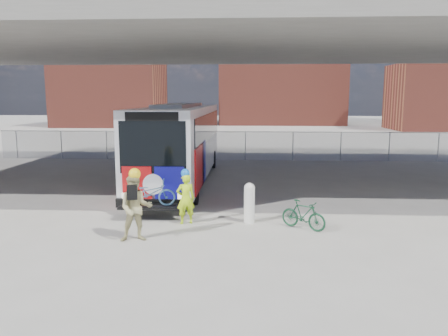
# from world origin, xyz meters

# --- Properties ---
(ground) EXTENTS (160.00, 160.00, 0.00)m
(ground) POSITION_xyz_m (0.00, 0.00, 0.00)
(ground) COLOR #9E9991
(ground) RESTS_ON ground
(bus) EXTENTS (2.67, 12.93, 3.69)m
(bus) POSITION_xyz_m (-2.00, 4.57, 2.11)
(bus) COLOR silver
(bus) RESTS_ON ground
(overpass) EXTENTS (40.00, 16.00, 7.95)m
(overpass) POSITION_xyz_m (0.00, 4.00, 6.54)
(overpass) COLOR #605E59
(overpass) RESTS_ON ground
(chainlink_fence) EXTENTS (30.00, 0.06, 30.00)m
(chainlink_fence) POSITION_xyz_m (0.00, 12.00, 1.42)
(chainlink_fence) COLOR gray
(chainlink_fence) RESTS_ON ground
(brick_buildings) EXTENTS (54.00, 22.00, 12.00)m
(brick_buildings) POSITION_xyz_m (1.23, 48.23, 5.42)
(brick_buildings) COLOR brown
(brick_buildings) RESTS_ON ground
(smokestack) EXTENTS (2.20, 2.20, 25.00)m
(smokestack) POSITION_xyz_m (14.00, 55.00, 12.50)
(smokestack) COLOR brown
(smokestack) RESTS_ON ground
(bollard) EXTENTS (0.34, 0.34, 1.31)m
(bollard) POSITION_xyz_m (1.22, -2.12, 0.70)
(bollard) COLOR silver
(bollard) RESTS_ON ground
(cyclist_hivis) EXTENTS (0.69, 0.57, 1.77)m
(cyclist_hivis) POSITION_xyz_m (-0.79, -2.31, 0.85)
(cyclist_hivis) COLOR #BFEE19
(cyclist_hivis) RESTS_ON ground
(cyclist_tan) EXTENTS (1.06, 0.91, 2.07)m
(cyclist_tan) POSITION_xyz_m (-1.93, -4.09, 0.98)
(cyclist_tan) COLOR tan
(cyclist_tan) RESTS_ON ground
(bike_parked) EXTENTS (1.46, 1.20, 0.89)m
(bike_parked) POSITION_xyz_m (2.87, -2.71, 0.45)
(bike_parked) COLOR #16442A
(bike_parked) RESTS_ON ground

